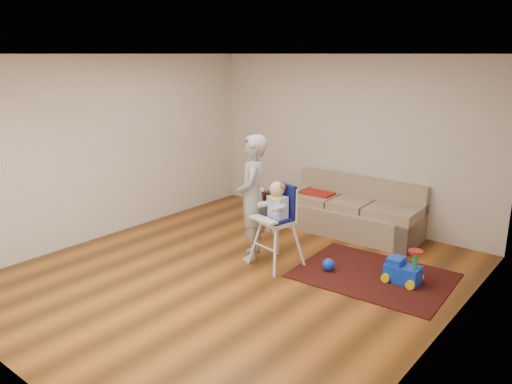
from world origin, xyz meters
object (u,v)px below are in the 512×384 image
Objects in this scene: sofa at (351,207)px; ride_on_toy at (403,265)px; side_table at (280,204)px; toy_ball at (329,265)px; adult at (252,198)px; high_chair at (277,225)px.

sofa is 4.83× the size of ride_on_toy.
side_table is 2.32m from toy_ball.
sofa reaches higher than side_table.
side_table is at bearing 170.65° from adult.
sofa is 1.28× the size of adult.
adult is (-0.56, -1.73, 0.44)m from sofa.
toy_ball is at bearing 68.94° from adult.
adult is at bearing -165.27° from ride_on_toy.
toy_ball is 0.09× the size of adult.
sofa is 13.46× the size of toy_ball.
high_chair is (-1.52, -0.54, 0.31)m from ride_on_toy.
high_chair is 0.51m from adult.
toy_ball is at bearing -37.85° from side_table.
toy_ball is at bearing 33.15° from high_chair.
sofa is 1.88× the size of high_chair.
ride_on_toy is at bearing -22.78° from side_table.
high_chair is (1.18, -1.68, 0.33)m from side_table.
ride_on_toy is 2.10m from adult.
adult is (-0.42, 0.01, 0.29)m from high_chair.
high_chair is (-0.65, -0.25, 0.46)m from toy_ball.
high_chair is at bearing -54.77° from side_table.
toy_ball is 0.83m from high_chair.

